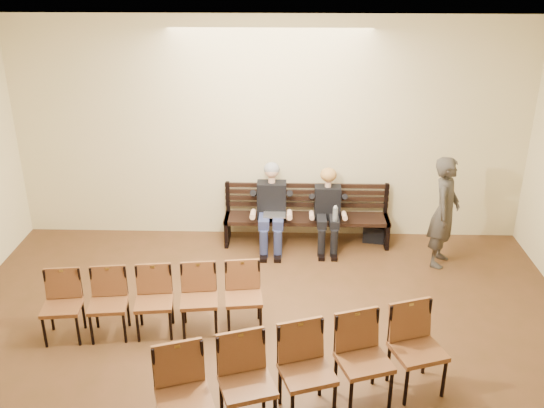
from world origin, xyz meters
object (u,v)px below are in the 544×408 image
Objects in this scene: water_bottle at (335,221)px; bag at (375,233)px; chair_row_back at (307,374)px; passerby at (445,204)px; chair_row_front at (154,303)px; laptop at (274,216)px; bench at (306,230)px; seated_man at (272,207)px; seated_woman at (327,213)px.

water_bottle reaches higher than bag.
passerby is at bearing 38.71° from chair_row_back.
bag is at bearing 33.55° from chair_row_front.
bag is 0.14× the size of chair_row_front.
bench is at bearing 24.14° from laptop.
water_bottle is (0.97, -0.27, -0.10)m from seated_man.
seated_man is 1.01m from water_bottle.
passerby is at bearing 18.83° from chair_row_front.
passerby is (2.48, -0.34, 0.39)m from laptop.
bag is at bearing 75.68° from passerby.
water_bottle is at bearing -144.68° from bag.
chair_row_front is at bearing -127.52° from bench.
seated_woman is at bearing 0.00° from seated_man.
seated_man is 3.73m from chair_row_back.
bag is 1.39m from passerby.
water_bottle is 3.13m from chair_row_front.
chair_row_back is at bearing -106.95° from bag.
water_bottle is at bearing -15.76° from seated_man.
passerby reaches higher than seated_man.
passerby is (1.66, -0.48, 0.38)m from seated_woman.
bench is at bearing 97.63° from passerby.
bag is (0.70, 0.49, -0.44)m from water_bottle.
water_bottle is 0.13× the size of passerby.
chair_row_back is (-0.50, -3.42, -0.09)m from water_bottle.
chair_row_back is at bearing -43.10° from chair_row_front.
chair_row_back is at bearing 171.78° from passerby.
passerby is 0.73× the size of chair_row_front.
water_bottle is at bearing -43.40° from bench.
seated_man reaches higher than bag.
seated_man is 5.35× the size of water_bottle.
laptop is 0.13× the size of chair_row_front.
bag is 3.98m from chair_row_front.
seated_man reaches higher than water_bottle.
laptop is 2.54m from passerby.
seated_woman is 0.60× the size of passerby.
chair_row_front is (-3.89, -1.88, -0.53)m from passerby.
passerby reaches higher than chair_row_front.
laptop is at bearing -152.83° from bench.
seated_woman is at bearing 65.24° from chair_row_back.
passerby is (2.53, -0.48, 0.29)m from seated_man.
seated_woman is 4.64× the size of water_bottle.
chair_row_back is (-2.06, -3.21, -0.48)m from passerby.
chair_row_front is at bearing -138.00° from water_bottle.
bag is (1.61, 0.36, -0.43)m from laptop.
water_bottle is 1.63m from passerby.
water_bottle is at bearing -11.44° from laptop.
bench is at bearing 45.45° from chair_row_front.
bag is (0.79, 0.22, -0.44)m from seated_woman.
seated_woman is 0.39× the size of chair_row_back.
bench is 2.24× the size of seated_woman.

